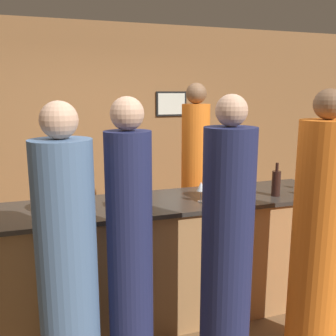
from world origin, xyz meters
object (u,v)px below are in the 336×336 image
object	(u,v)px
guest_0	(68,273)
bartender	(195,184)
guest_1	(130,258)
guest_3	(227,256)
guest_4	(318,238)
wine_bottle_1	(276,183)

from	to	relation	value
guest_0	bartender	bearing A→B (deg)	46.11
guest_1	guest_3	size ratio (longest dim) A/B	0.99
guest_1	guest_3	distance (m)	0.61
guest_0	guest_4	size ratio (longest dim) A/B	0.96
guest_0	guest_3	distance (m)	0.98
guest_3	guest_4	distance (m)	0.74
bartender	guest_1	world-z (taller)	bartender
bartender	wine_bottle_1	world-z (taller)	bartender
guest_0	wine_bottle_1	xyz separation A→B (m)	(1.77, 0.56, 0.28)
bartender	guest_0	size ratio (longest dim) A/B	1.07
wine_bottle_1	guest_1	bearing A→B (deg)	-159.21
wine_bottle_1	guest_3	bearing A→B (deg)	-139.78
bartender	guest_0	xyz separation A→B (m)	(-1.39, -1.44, -0.09)
guest_0	wine_bottle_1	world-z (taller)	guest_0
guest_4	guest_0	bearing A→B (deg)	177.66
guest_0	guest_3	bearing A→B (deg)	-7.01
guest_0	wine_bottle_1	distance (m)	1.88
guest_4	guest_1	bearing A→B (deg)	175.76
bartender	guest_1	distance (m)	1.74
bartender	guest_4	world-z (taller)	bartender
guest_4	wine_bottle_1	distance (m)	0.68
wine_bottle_1	guest_4	bearing A→B (deg)	-95.57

